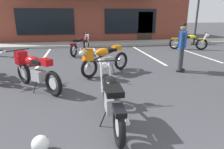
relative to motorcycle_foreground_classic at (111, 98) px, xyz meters
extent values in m
plane|color=#3D3D42|center=(0.37, 1.38, -0.46)|extent=(80.00, 80.00, 0.00)
cube|color=#A8A59E|center=(0.37, 9.73, -0.39)|extent=(22.00, 1.80, 0.14)
cube|color=brown|center=(0.37, 13.93, 1.58)|extent=(14.72, 5.83, 4.09)
cube|color=black|center=(-2.58, 10.97, 0.99)|extent=(3.77, 0.06, 1.70)
cube|color=black|center=(3.31, 10.97, 0.99)|extent=(3.77, 0.06, 1.70)
cube|color=#33281E|center=(4.41, 10.97, 0.59)|extent=(1.10, 0.06, 2.10)
cube|color=silver|center=(-2.12, 6.13, -0.46)|extent=(0.12, 4.80, 0.01)
cube|color=silver|center=(0.37, 6.13, -0.46)|extent=(0.12, 4.80, 0.01)
cube|color=silver|center=(2.85, 6.13, -0.46)|extent=(0.12, 4.80, 0.01)
cube|color=silver|center=(5.33, 6.13, -0.46)|extent=(0.12, 4.80, 0.01)
torus|color=black|center=(-0.02, -0.74, -0.14)|extent=(0.11, 0.64, 0.64)
cylinder|color=#B7B7BC|center=(-0.02, -0.74, -0.14)|extent=(0.07, 0.29, 0.29)
torus|color=black|center=(0.01, 0.70, -0.14)|extent=(0.11, 0.64, 0.64)
cylinder|color=#B7B7BC|center=(0.01, 0.70, -0.14)|extent=(0.07, 0.29, 0.29)
cylinder|color=silver|center=(-0.08, 0.80, 0.18)|extent=(0.05, 0.33, 0.66)
cylinder|color=silver|center=(0.10, 0.80, 0.18)|extent=(0.05, 0.33, 0.66)
cylinder|color=black|center=(0.01, 0.88, 0.50)|extent=(0.66, 0.04, 0.03)
sphere|color=silver|center=(0.02, 0.96, 0.36)|extent=(0.17, 0.17, 0.17)
cube|color=black|center=(0.01, 0.74, 0.16)|extent=(0.15, 0.36, 0.06)
cube|color=#9E9EA3|center=(0.00, -0.10, -0.06)|extent=(0.25, 0.40, 0.28)
cylinder|color=silver|center=(0.13, -0.48, -0.10)|extent=(0.08, 0.55, 0.07)
cylinder|color=black|center=(0.00, 0.10, 0.18)|extent=(0.08, 0.94, 0.26)
ellipsoid|color=black|center=(0.00, 0.12, 0.26)|extent=(0.27, 0.48, 0.22)
cube|color=black|center=(-0.01, -0.24, 0.26)|extent=(0.29, 0.53, 0.10)
cube|color=black|center=(-0.02, -0.76, 0.14)|extent=(0.17, 0.36, 0.08)
cylinder|color=black|center=(-0.19, -0.17, -0.32)|extent=(0.14, 0.03, 0.29)
torus|color=black|center=(-1.18, 1.42, -0.14)|extent=(0.49, 0.55, 0.64)
cylinder|color=#B7B7BC|center=(-1.18, 1.42, -0.14)|extent=(0.23, 0.26, 0.29)
torus|color=black|center=(-2.11, 2.52, -0.14)|extent=(0.49, 0.55, 0.64)
cylinder|color=#B7B7BC|center=(-2.11, 2.52, -0.14)|extent=(0.23, 0.26, 0.29)
cylinder|color=silver|center=(-2.25, 2.54, 0.18)|extent=(0.24, 0.28, 0.66)
cylinder|color=silver|center=(-2.11, 2.65, 0.18)|extent=(0.24, 0.28, 0.66)
cylinder|color=black|center=(-2.23, 2.66, 0.50)|extent=(0.52, 0.45, 0.03)
sphere|color=silver|center=(-2.28, 2.72, 0.36)|extent=(0.24, 0.24, 0.17)
cube|color=#B70F14|center=(-2.14, 2.55, 0.16)|extent=(0.34, 0.37, 0.06)
cube|color=#9E9EA3|center=(-1.60, 1.91, -0.06)|extent=(0.44, 0.46, 0.28)
cylinder|color=silver|center=(-1.25, 1.71, -0.10)|extent=(0.41, 0.47, 0.07)
cylinder|color=black|center=(-1.73, 2.06, 0.18)|extent=(0.65, 0.76, 0.26)
ellipsoid|color=#B70F14|center=(-1.75, 2.09, 0.30)|extent=(0.56, 0.59, 0.26)
cube|color=#B70F14|center=(-2.15, 2.56, 0.30)|extent=(0.37, 0.36, 0.36)
cube|color=black|center=(-1.53, 1.83, 0.32)|extent=(0.44, 0.46, 0.10)
cube|color=#B70F14|center=(-1.34, 1.60, 0.36)|extent=(0.36, 0.37, 0.16)
cylinder|color=black|center=(-1.69, 1.74, -0.32)|extent=(0.12, 0.11, 0.29)
torus|color=black|center=(4.96, 7.31, -0.14)|extent=(0.63, 0.33, 0.64)
cylinder|color=#B7B7BC|center=(4.96, 7.31, -0.14)|extent=(0.29, 0.16, 0.29)
torus|color=black|center=(6.30, 6.79, -0.14)|extent=(0.63, 0.33, 0.64)
cylinder|color=#B7B7BC|center=(6.30, 6.79, -0.14)|extent=(0.29, 0.16, 0.29)
cylinder|color=silver|center=(6.43, 6.84, 0.18)|extent=(0.32, 0.16, 0.66)
cylinder|color=silver|center=(6.36, 6.67, 0.18)|extent=(0.32, 0.16, 0.66)
cylinder|color=black|center=(6.47, 6.72, 0.50)|extent=(0.27, 0.63, 0.03)
sphere|color=silver|center=(6.54, 6.69, 0.36)|extent=(0.22, 0.22, 0.17)
cube|color=yellow|center=(6.34, 6.77, 0.16)|extent=(0.39, 0.26, 0.06)
cube|color=#9E9EA3|center=(5.56, 7.08, -0.06)|extent=(0.46, 0.37, 0.28)
cylinder|color=silver|center=(5.16, 7.08, -0.10)|extent=(0.54, 0.27, 0.07)
cylinder|color=black|center=(5.74, 7.01, 0.18)|extent=(0.90, 0.40, 0.26)
ellipsoid|color=yellow|center=(5.76, 7.00, 0.26)|extent=(0.54, 0.42, 0.22)
cube|color=black|center=(5.43, 7.13, 0.26)|extent=(0.59, 0.45, 0.10)
cube|color=yellow|center=(4.94, 7.32, 0.14)|extent=(0.39, 0.28, 0.08)
cylinder|color=black|center=(5.56, 7.27, -0.32)|extent=(0.07, 0.13, 0.29)
torus|color=black|center=(0.96, 3.53, -0.14)|extent=(0.59, 0.44, 0.64)
cylinder|color=#B7B7BC|center=(0.96, 3.53, -0.14)|extent=(0.27, 0.21, 0.29)
torus|color=black|center=(-0.23, 2.72, -0.14)|extent=(0.59, 0.44, 0.64)
cylinder|color=#B7B7BC|center=(-0.23, 2.72, -0.14)|extent=(0.27, 0.21, 0.29)
cylinder|color=silver|center=(-0.26, 2.59, 0.18)|extent=(0.29, 0.22, 0.66)
cylinder|color=silver|center=(-0.36, 2.74, 0.18)|extent=(0.29, 0.22, 0.66)
cylinder|color=black|center=(-0.38, 2.62, 0.50)|extent=(0.40, 0.56, 0.03)
sphere|color=silver|center=(-0.44, 2.57, 0.36)|extent=(0.24, 0.24, 0.17)
cube|color=orange|center=(-0.26, 2.70, 0.16)|extent=(0.38, 0.32, 0.06)
cube|color=#9E9EA3|center=(0.43, 3.17, -0.06)|extent=(0.47, 0.42, 0.28)
cylinder|color=silver|center=(0.66, 3.49, -0.10)|extent=(0.49, 0.37, 0.07)
cylinder|color=black|center=(0.27, 3.06, 0.18)|extent=(0.81, 0.58, 0.26)
ellipsoid|color=orange|center=(0.23, 3.03, 0.30)|extent=(0.60, 0.54, 0.26)
cube|color=orange|center=(-0.27, 2.69, 0.30)|extent=(0.36, 0.37, 0.36)
cube|color=black|center=(0.52, 3.22, 0.32)|extent=(0.47, 0.42, 0.10)
cube|color=orange|center=(0.76, 3.39, 0.36)|extent=(0.38, 0.35, 0.16)
cylinder|color=black|center=(0.59, 3.06, -0.32)|extent=(0.10, 0.12, 0.29)
torus|color=black|center=(-0.74, 6.09, -0.14)|extent=(0.37, 0.62, 0.64)
cylinder|color=#B7B7BC|center=(-0.74, 6.09, -0.14)|extent=(0.18, 0.28, 0.29)
torus|color=black|center=(-0.10, 7.39, -0.14)|extent=(0.37, 0.62, 0.64)
cylinder|color=#B7B7BC|center=(-0.10, 7.39, -0.14)|extent=(0.18, 0.28, 0.29)
cylinder|color=silver|center=(-0.14, 7.51, 0.18)|extent=(0.18, 0.31, 0.66)
cylinder|color=silver|center=(0.02, 7.44, 0.18)|extent=(0.18, 0.31, 0.66)
cylinder|color=black|center=(-0.02, 7.55, 0.50)|extent=(0.61, 0.32, 0.03)
sphere|color=silver|center=(0.01, 7.62, 0.36)|extent=(0.23, 0.23, 0.17)
cube|color=maroon|center=(-0.09, 7.42, 0.16)|extent=(0.28, 0.38, 0.06)
cube|color=#9E9EA3|center=(-0.46, 6.67, -0.06)|extent=(0.39, 0.46, 0.28)
cylinder|color=silver|center=(-0.49, 6.27, -0.10)|extent=(0.31, 0.52, 0.07)
cylinder|color=black|center=(-0.37, 6.85, 0.18)|extent=(0.47, 0.87, 0.26)
ellipsoid|color=maroon|center=(-0.36, 6.86, 0.26)|extent=(0.45, 0.55, 0.22)
cube|color=black|center=(-0.52, 6.54, 0.26)|extent=(0.48, 0.59, 0.10)
cube|color=maroon|center=(-0.75, 6.07, 0.14)|extent=(0.30, 0.39, 0.08)
cylinder|color=black|center=(-0.65, 6.68, -0.32)|extent=(0.13, 0.08, 0.29)
cube|color=black|center=(3.04, 2.99, -0.42)|extent=(0.25, 0.22, 0.08)
cube|color=black|center=(2.92, 2.83, -0.42)|extent=(0.25, 0.22, 0.08)
cylinder|color=#38383D|center=(3.01, 3.01, 0.00)|extent=(0.21, 0.21, 0.80)
cylinder|color=#38383D|center=(2.89, 2.85, 0.00)|extent=(0.21, 0.21, 0.80)
cube|color=#23478C|center=(2.95, 2.93, 0.66)|extent=(0.40, 0.44, 0.56)
cylinder|color=#23478C|center=(3.10, 3.13, 0.62)|extent=(0.14, 0.14, 0.58)
cylinder|color=#23478C|center=(2.80, 2.73, 0.62)|extent=(0.14, 0.14, 0.58)
sphere|color=#A07556|center=(2.95, 2.93, 1.06)|extent=(0.31, 0.31, 0.22)
sphere|color=black|center=(2.94, 2.94, 1.11)|extent=(0.29, 0.29, 0.21)
sphere|color=silver|center=(-1.17, -0.70, -0.33)|extent=(0.26, 0.26, 0.26)
cube|color=black|center=(-1.17, -0.60, -0.34)|extent=(0.18, 0.03, 0.09)
cylinder|color=#2D2D33|center=(6.98, 8.63, 1.92)|extent=(0.12, 0.12, 4.76)
camera|label=1|loc=(-0.57, -3.30, 1.47)|focal=31.85mm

